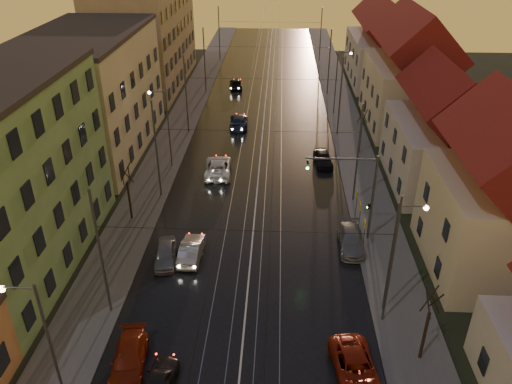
# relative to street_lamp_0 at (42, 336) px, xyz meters

# --- Properties ---
(road) EXTENTS (16.00, 120.00, 0.04)m
(road) POSITION_rel_street_lamp_0_xyz_m (9.10, 38.00, -4.87)
(road) COLOR black
(road) RESTS_ON ground
(sidewalk_left) EXTENTS (4.00, 120.00, 0.15)m
(sidewalk_left) POSITION_rel_street_lamp_0_xyz_m (-0.90, 38.00, -4.81)
(sidewalk_left) COLOR #4C4C4C
(sidewalk_left) RESTS_ON ground
(sidewalk_right) EXTENTS (4.00, 120.00, 0.15)m
(sidewalk_right) POSITION_rel_street_lamp_0_xyz_m (19.10, 38.00, -4.81)
(sidewalk_right) COLOR #4C4C4C
(sidewalk_right) RESTS_ON ground
(tram_rail_0) EXTENTS (0.06, 120.00, 0.03)m
(tram_rail_0) POSITION_rel_street_lamp_0_xyz_m (6.90, 38.00, -4.83)
(tram_rail_0) COLOR gray
(tram_rail_0) RESTS_ON road
(tram_rail_1) EXTENTS (0.06, 120.00, 0.03)m
(tram_rail_1) POSITION_rel_street_lamp_0_xyz_m (8.33, 38.00, -4.83)
(tram_rail_1) COLOR gray
(tram_rail_1) RESTS_ON road
(tram_rail_2) EXTENTS (0.06, 120.00, 0.03)m
(tram_rail_2) POSITION_rel_street_lamp_0_xyz_m (9.87, 38.00, -4.83)
(tram_rail_2) COLOR gray
(tram_rail_2) RESTS_ON road
(tram_rail_3) EXTENTS (0.06, 120.00, 0.03)m
(tram_rail_3) POSITION_rel_street_lamp_0_xyz_m (11.30, 38.00, -4.83)
(tram_rail_3) COLOR gray
(tram_rail_3) RESTS_ON road
(apartment_left_2) EXTENTS (10.00, 20.00, 12.00)m
(apartment_left_2) POSITION_rel_street_lamp_0_xyz_m (-8.40, 32.00, 1.11)
(apartment_left_2) COLOR beige
(apartment_left_2) RESTS_ON ground
(apartment_left_3) EXTENTS (10.00, 24.00, 14.00)m
(apartment_left_3) POSITION_rel_street_lamp_0_xyz_m (-8.40, 56.00, 2.11)
(apartment_left_3) COLOR #8D7F5B
(apartment_left_3) RESTS_ON ground
(house_right_1) EXTENTS (8.67, 10.20, 10.80)m
(house_right_1) POSITION_rel_street_lamp_0_xyz_m (26.10, 13.00, 0.56)
(house_right_1) COLOR beige
(house_right_1) RESTS_ON ground
(house_right_2) EXTENTS (9.18, 12.24, 9.20)m
(house_right_2) POSITION_rel_street_lamp_0_xyz_m (26.10, 26.00, -0.24)
(house_right_2) COLOR beige
(house_right_2) RESTS_ON ground
(house_right_3) EXTENTS (9.18, 14.28, 11.50)m
(house_right_3) POSITION_rel_street_lamp_0_xyz_m (26.10, 41.00, 0.92)
(house_right_3) COLOR beige
(house_right_3) RESTS_ON ground
(house_right_4) EXTENTS (9.18, 16.32, 10.00)m
(house_right_4) POSITION_rel_street_lamp_0_xyz_m (26.10, 59.00, 0.16)
(house_right_4) COLOR beige
(house_right_4) RESTS_ON ground
(catenary_pole_l_1) EXTENTS (0.16, 0.16, 9.00)m
(catenary_pole_l_1) POSITION_rel_street_lamp_0_xyz_m (0.50, 7.00, -0.39)
(catenary_pole_l_1) COLOR #595B60
(catenary_pole_l_1) RESTS_ON ground
(catenary_pole_r_1) EXTENTS (0.16, 0.16, 9.00)m
(catenary_pole_r_1) POSITION_rel_street_lamp_0_xyz_m (17.70, 7.00, -0.39)
(catenary_pole_r_1) COLOR #595B60
(catenary_pole_r_1) RESTS_ON ground
(catenary_pole_l_2) EXTENTS (0.16, 0.16, 9.00)m
(catenary_pole_l_2) POSITION_rel_street_lamp_0_xyz_m (0.50, 22.00, -0.39)
(catenary_pole_l_2) COLOR #595B60
(catenary_pole_l_2) RESTS_ON ground
(catenary_pole_r_2) EXTENTS (0.16, 0.16, 9.00)m
(catenary_pole_r_2) POSITION_rel_street_lamp_0_xyz_m (17.70, 22.00, -0.39)
(catenary_pole_r_2) COLOR #595B60
(catenary_pole_r_2) RESTS_ON ground
(catenary_pole_l_3) EXTENTS (0.16, 0.16, 9.00)m
(catenary_pole_l_3) POSITION_rel_street_lamp_0_xyz_m (0.50, 37.00, -0.39)
(catenary_pole_l_3) COLOR #595B60
(catenary_pole_l_3) RESTS_ON ground
(catenary_pole_r_3) EXTENTS (0.16, 0.16, 9.00)m
(catenary_pole_r_3) POSITION_rel_street_lamp_0_xyz_m (17.70, 37.00, -0.39)
(catenary_pole_r_3) COLOR #595B60
(catenary_pole_r_3) RESTS_ON ground
(catenary_pole_l_4) EXTENTS (0.16, 0.16, 9.00)m
(catenary_pole_l_4) POSITION_rel_street_lamp_0_xyz_m (0.50, 52.00, -0.39)
(catenary_pole_l_4) COLOR #595B60
(catenary_pole_l_4) RESTS_ON ground
(catenary_pole_r_4) EXTENTS (0.16, 0.16, 9.00)m
(catenary_pole_r_4) POSITION_rel_street_lamp_0_xyz_m (17.70, 52.00, -0.39)
(catenary_pole_r_4) COLOR #595B60
(catenary_pole_r_4) RESTS_ON ground
(catenary_pole_l_5) EXTENTS (0.16, 0.16, 9.00)m
(catenary_pole_l_5) POSITION_rel_street_lamp_0_xyz_m (0.50, 70.00, -0.39)
(catenary_pole_l_5) COLOR #595B60
(catenary_pole_l_5) RESTS_ON ground
(catenary_pole_r_5) EXTENTS (0.16, 0.16, 9.00)m
(catenary_pole_r_5) POSITION_rel_street_lamp_0_xyz_m (17.70, 70.00, -0.39)
(catenary_pole_r_5) COLOR #595B60
(catenary_pole_r_5) RESTS_ON ground
(street_lamp_0) EXTENTS (1.75, 0.32, 8.00)m
(street_lamp_0) POSITION_rel_street_lamp_0_xyz_m (0.00, 0.00, 0.00)
(street_lamp_0) COLOR #595B60
(street_lamp_0) RESTS_ON ground
(street_lamp_1) EXTENTS (1.75, 0.32, 8.00)m
(street_lamp_1) POSITION_rel_street_lamp_0_xyz_m (18.21, 8.00, 0.00)
(street_lamp_1) COLOR #595B60
(street_lamp_1) RESTS_ON ground
(street_lamp_2) EXTENTS (1.75, 0.32, 8.00)m
(street_lamp_2) POSITION_rel_street_lamp_0_xyz_m (0.00, 28.00, 0.00)
(street_lamp_2) COLOR #595B60
(street_lamp_2) RESTS_ON ground
(street_lamp_3) EXTENTS (1.75, 0.32, 8.00)m
(street_lamp_3) POSITION_rel_street_lamp_0_xyz_m (18.21, 44.00, 0.00)
(street_lamp_3) COLOR #595B60
(street_lamp_3) RESTS_ON ground
(traffic_light_mast) EXTENTS (5.30, 0.32, 7.20)m
(traffic_light_mast) POSITION_rel_street_lamp_0_xyz_m (17.10, 16.00, -0.29)
(traffic_light_mast) COLOR #595B60
(traffic_light_mast) RESTS_ON ground
(bare_tree_0) EXTENTS (1.09, 1.09, 5.11)m
(bare_tree_0) POSITION_rel_street_lamp_0_xyz_m (-1.09, 18.00, -2.40)
(bare_tree_0) COLOR black
(bare_tree_0) RESTS_ON ground
(bare_tree_1) EXTENTS (1.09, 1.09, 5.11)m
(bare_tree_1) POSITION_rel_street_lamp_0_xyz_m (19.31, 4.00, -2.40)
(bare_tree_1) COLOR black
(bare_tree_1) RESTS_ON ground
(bare_tree_2) EXTENTS (1.09, 1.09, 5.11)m
(bare_tree_2) POSITION_rel_street_lamp_0_xyz_m (19.51, 32.00, -2.40)
(bare_tree_2) COLOR black
(bare_tree_2) RESTS_ON ground
(driving_car_0) EXTENTS (1.91, 3.85, 1.26)m
(driving_car_0) POSITION_rel_street_lamp_0_xyz_m (4.88, 1.15, -4.25)
(driving_car_0) COLOR black
(driving_car_0) RESTS_ON ground
(driving_car_1) EXTENTS (1.53, 4.21, 1.38)m
(driving_car_1) POSITION_rel_street_lamp_0_xyz_m (4.73, 13.00, -4.20)
(driving_car_1) COLOR #A9A9AE
(driving_car_1) RESTS_ON ground
(driving_car_2) EXTENTS (2.85, 5.51, 1.49)m
(driving_car_2) POSITION_rel_street_lamp_0_xyz_m (5.14, 26.68, -4.14)
(driving_car_2) COLOR silver
(driving_car_2) RESTS_ON ground
(driving_car_3) EXTENTS (2.35, 5.21, 1.48)m
(driving_car_3) POSITION_rel_street_lamp_0_xyz_m (6.20, 39.09, -4.15)
(driving_car_3) COLOR #152241
(driving_car_3) RESTS_ON ground
(driving_car_4) EXTENTS (2.25, 4.46, 1.46)m
(driving_car_4) POSITION_rel_street_lamp_0_xyz_m (4.62, 54.15, -4.16)
(driving_car_4) COLOR black
(driving_car_4) RESTS_ON ground
(parked_left_2) EXTENTS (2.29, 4.60, 1.28)m
(parked_left_2) POSITION_rel_street_lamp_0_xyz_m (2.90, 2.60, -4.24)
(parked_left_2) COLOR maroon
(parked_left_2) RESTS_ON ground
(parked_left_3) EXTENTS (2.07, 4.05, 1.32)m
(parked_left_3) POSITION_rel_street_lamp_0_xyz_m (2.90, 12.46, -4.23)
(parked_left_3) COLOR gray
(parked_left_3) RESTS_ON ground
(parked_right_0) EXTENTS (2.82, 5.06, 1.34)m
(parked_right_0) POSITION_rel_street_lamp_0_xyz_m (15.43, 2.51, -4.22)
(parked_right_0) COLOR maroon
(parked_right_0) RESTS_ON ground
(parked_right_1) EXTENTS (1.92, 4.58, 1.32)m
(parked_right_1) POSITION_rel_street_lamp_0_xyz_m (16.66, 14.85, -4.23)
(parked_right_1) COLOR gray
(parked_right_1) RESTS_ON ground
(parked_right_2) EXTENTS (2.02, 4.23, 1.40)m
(parked_right_2) POSITION_rel_street_lamp_0_xyz_m (15.53, 29.22, -4.19)
(parked_right_2) COLOR black
(parked_right_2) RESTS_ON ground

